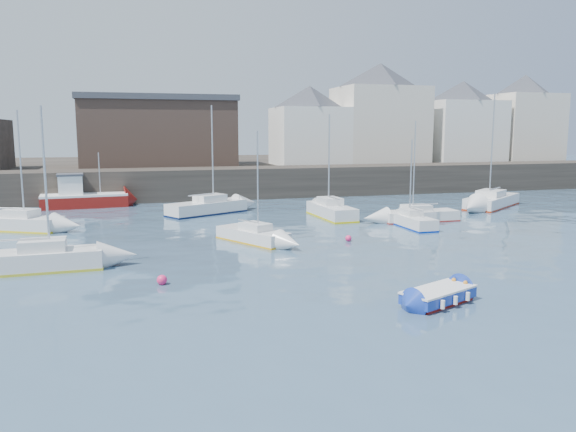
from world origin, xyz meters
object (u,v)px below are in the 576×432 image
object	(u,v)px
fishing_boat	(81,197)
sailboat_c	(412,221)
sailboat_g	(492,201)
buoy_mid	(348,241)
blue_dinghy	(438,295)
buoy_near	(162,284)
sailboat_f	(331,210)
sailboat_e	(17,223)
sailboat_a	(38,260)
buoy_far	(264,236)
sailboat_h	(207,207)
sailboat_b	(253,235)
sailboat_d	(419,215)

from	to	relation	value
fishing_boat	sailboat_c	size ratio (longest dim) A/B	1.22
sailboat_g	fishing_boat	bearing A→B (deg)	164.27
sailboat_g	buoy_mid	bearing A→B (deg)	-148.60
blue_dinghy	buoy_near	xyz separation A→B (m)	(-10.19, 5.78, -0.34)
sailboat_f	buoy_mid	xyz separation A→B (m)	(-2.28, -9.20, -0.56)
blue_dinghy	sailboat_e	bearing A→B (deg)	130.00
sailboat_a	buoy_near	xyz separation A→B (m)	(5.58, -4.14, -0.55)
buoy_far	buoy_mid	bearing A→B (deg)	-34.82
sailboat_g	buoy_near	xyz separation A→B (m)	(-29.60, -17.88, -0.56)
sailboat_f	sailboat_h	world-z (taller)	sailboat_h
sailboat_c	sailboat_g	xyz separation A→B (m)	(11.89, 7.61, 0.09)
sailboat_e	buoy_near	distance (m)	18.71
sailboat_e	buoy_mid	size ratio (longest dim) A/B	20.55
sailboat_b	sailboat_g	bearing A→B (deg)	22.20
sailboat_f	buoy_mid	distance (m)	9.49
fishing_boat	sailboat_d	bearing A→B (deg)	-31.43
sailboat_b	sailboat_d	xyz separation A→B (m)	(13.62, 4.36, 0.01)
sailboat_e	buoy_far	distance (m)	16.93
sailboat_f	sailboat_h	xyz separation A→B (m)	(-9.00, 4.56, 0.01)
sailboat_b	sailboat_e	world-z (taller)	sailboat_e
sailboat_e	blue_dinghy	bearing A→B (deg)	-50.00
sailboat_e	sailboat_g	size ratio (longest dim) A/B	0.82
sailboat_e	sailboat_f	bearing A→B (deg)	-1.42
sailboat_a	sailboat_f	xyz separation A→B (m)	(19.40, 11.91, 0.01)
sailboat_e	buoy_far	size ratio (longest dim) A/B	22.88
sailboat_e	buoy_near	size ratio (longest dim) A/B	17.73
sailboat_h	buoy_mid	xyz separation A→B (m)	(6.73, -13.75, -0.57)
blue_dinghy	sailboat_c	bearing A→B (deg)	64.89
fishing_boat	sailboat_c	world-z (taller)	sailboat_c
sailboat_d	buoy_mid	distance (m)	9.80
sailboat_f	sailboat_g	bearing A→B (deg)	6.60
sailboat_g	sailboat_b	bearing A→B (deg)	-157.80
fishing_boat	sailboat_g	world-z (taller)	sailboat_g
sailboat_g	buoy_mid	xyz separation A→B (m)	(-18.05, -11.02, -0.56)
blue_dinghy	fishing_boat	world-z (taller)	fishing_boat
sailboat_a	sailboat_c	world-z (taller)	sailboat_a
sailboat_g	sailboat_f	bearing A→B (deg)	-173.40
buoy_mid	buoy_far	size ratio (longest dim) A/B	1.11
sailboat_b	sailboat_d	world-z (taller)	sailboat_d
sailboat_e	buoy_far	xyz separation A→B (m)	(15.59, -6.58, -0.52)
blue_dinghy	buoy_near	distance (m)	11.72
sailboat_d	sailboat_f	xyz separation A→B (m)	(-5.67, 3.49, 0.11)
sailboat_d	buoy_near	size ratio (longest dim) A/B	16.34
sailboat_e	sailboat_f	distance (m)	22.43
sailboat_h	buoy_mid	bearing A→B (deg)	-63.94
fishing_boat	buoy_far	bearing A→B (deg)	-55.25
buoy_near	sailboat_d	bearing A→B (deg)	32.79
sailboat_d	sailboat_e	bearing A→B (deg)	171.80
sailboat_h	buoy_mid	size ratio (longest dim) A/B	22.23
fishing_boat	buoy_near	size ratio (longest dim) A/B	16.41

